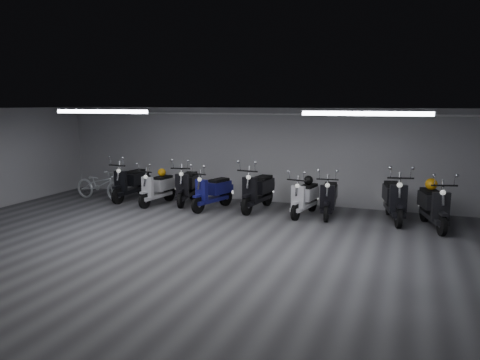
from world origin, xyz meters
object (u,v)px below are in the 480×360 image
at_px(scooter_3, 187,180).
at_px(helmet_1, 431,184).
at_px(scooter_7, 329,191).
at_px(scooter_8, 395,192).
at_px(scooter_6, 305,192).
at_px(bicycle, 100,181).
at_px(scooter_4, 212,186).
at_px(scooter_2, 157,183).
at_px(scooter_1, 131,177).
at_px(scooter_9, 434,199).
at_px(helmet_0, 308,180).
at_px(helmet_2, 162,172).
at_px(scooter_5, 258,184).

distance_m(scooter_3, helmet_1, 6.64).
bearing_deg(scooter_3, helmet_1, -12.55).
height_order(scooter_7, scooter_8, scooter_8).
height_order(scooter_6, bicycle, scooter_6).
relative_size(scooter_4, bicycle, 1.00).
relative_size(scooter_2, scooter_3, 0.92).
xyz_separation_m(scooter_4, scooter_6, (2.57, 0.16, -0.03)).
height_order(scooter_1, scooter_9, scooter_1).
height_order(scooter_6, scooter_8, scooter_8).
distance_m(scooter_1, scooter_4, 2.85).
xyz_separation_m(scooter_1, helmet_1, (8.46, -0.01, 0.31)).
bearing_deg(scooter_1, scooter_6, 1.84).
relative_size(scooter_3, bicycle, 1.05).
relative_size(scooter_1, helmet_0, 7.67).
bearing_deg(scooter_6, scooter_4, -166.42).
relative_size(scooter_3, scooter_7, 1.05).
height_order(scooter_3, scooter_6, scooter_3).
bearing_deg(scooter_3, scooter_4, -34.58).
bearing_deg(scooter_1, bicycle, -159.31).
bearing_deg(scooter_2, helmet_0, 12.65).
height_order(scooter_2, scooter_7, scooter_7).
distance_m(scooter_4, scooter_7, 3.20).
bearing_deg(scooter_2, bicycle, -172.14).
bearing_deg(scooter_9, scooter_7, 158.04).
height_order(scooter_2, helmet_2, scooter_2).
bearing_deg(scooter_8, scooter_4, 172.80).
distance_m(bicycle, helmet_2, 2.07).
bearing_deg(scooter_5, scooter_9, 3.03).
bearing_deg(helmet_0, bicycle, -176.32).
xyz_separation_m(scooter_9, helmet_2, (-7.41, 0.22, 0.21)).
bearing_deg(scooter_8, scooter_6, 174.04).
xyz_separation_m(scooter_5, scooter_9, (4.47, -0.32, -0.03)).
xyz_separation_m(scooter_5, scooter_7, (1.97, -0.04, -0.06)).
height_order(scooter_5, bicycle, scooter_5).
bearing_deg(scooter_4, scooter_7, 21.73).
bearing_deg(scooter_7, scooter_2, 179.29).
bearing_deg(scooter_1, scooter_8, 3.93).
distance_m(scooter_1, scooter_6, 5.41).
xyz_separation_m(scooter_9, helmet_0, (-3.08, 0.38, 0.21)).
bearing_deg(scooter_4, scooter_6, 19.87).
relative_size(scooter_4, scooter_6, 1.04).
xyz_separation_m(scooter_2, scooter_4, (1.75, -0.00, 0.02)).
height_order(scooter_6, scooter_7, scooter_7).
distance_m(scooter_6, helmet_0, 0.37).
distance_m(scooter_5, scooter_7, 1.97).
relative_size(scooter_3, scooter_9, 0.99).
bearing_deg(helmet_2, scooter_2, -97.47).
distance_m(scooter_7, helmet_0, 0.63).
bearing_deg(scooter_3, scooter_8, -11.57).
relative_size(helmet_0, helmet_2, 1.05).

